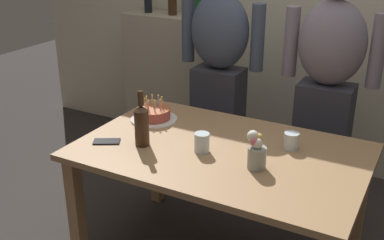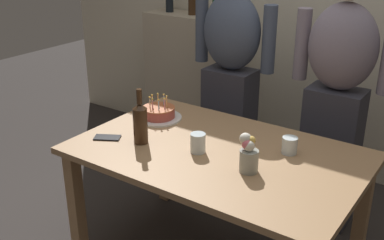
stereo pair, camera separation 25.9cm
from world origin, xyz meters
name	(u,v)px [view 1 (the left image)]	position (x,y,z in m)	size (l,w,h in m)	color
back_wall	(311,2)	(0.00, 1.55, 1.30)	(5.20, 0.10, 2.60)	beige
dining_table	(221,165)	(0.00, 0.00, 0.64)	(1.50, 0.96, 0.74)	#A37A51
birthday_cake	(154,115)	(-0.53, 0.17, 0.77)	(0.28, 0.28, 0.15)	white
water_glass_near	(202,143)	(-0.08, -0.08, 0.79)	(0.08, 0.08, 0.10)	silver
water_glass_far	(291,141)	(0.32, 0.18, 0.78)	(0.08, 0.08, 0.09)	silver
wine_bottle	(142,124)	(-0.39, -0.16, 0.86)	(0.08, 0.08, 0.31)	#382314
cell_phone	(107,141)	(-0.59, -0.22, 0.74)	(0.14, 0.07, 0.01)	black
flower_vase	(256,151)	(0.24, -0.11, 0.83)	(0.10, 0.09, 0.19)	#999E93
person_man_bearded	(219,75)	(-0.40, 0.81, 0.87)	(0.61, 0.27, 1.66)	#33333D
person_woman_cardigan	(327,91)	(0.34, 0.81, 0.87)	(0.61, 0.27, 1.66)	#33333D
shelf_cabinet	(174,80)	(-1.08, 1.33, 0.58)	(0.84, 0.30, 1.41)	tan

